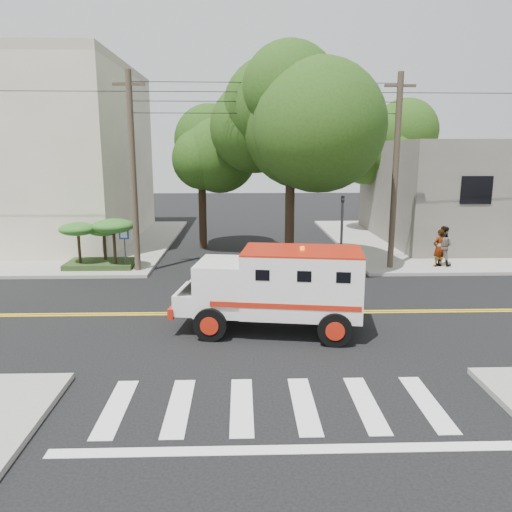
{
  "coord_description": "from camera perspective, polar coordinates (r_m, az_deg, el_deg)",
  "views": [
    {
      "loc": [
        -0.79,
        -16.72,
        5.62
      ],
      "look_at": [
        -0.22,
        2.11,
        1.6
      ],
      "focal_mm": 35.0,
      "sensor_mm": 36.0,
      "label": 1
    }
  ],
  "objects": [
    {
      "name": "building_left",
      "position": [
        34.97,
        -27.06,
        9.98
      ],
      "size": [
        16.0,
        14.0,
        10.0
      ],
      "primitive_type": "cube",
      "color": "#B8B297",
      "rests_on": "sidewalk_nw"
    },
    {
      "name": "tree_main",
      "position": [
        23.15,
        5.23,
        15.91
      ],
      "size": [
        6.08,
        5.7,
        9.85
      ],
      "color": "black",
      "rests_on": "ground"
    },
    {
      "name": "tree_left",
      "position": [
        28.57,
        -5.66,
        12.2
      ],
      "size": [
        4.48,
        4.2,
        7.7
      ],
      "color": "black",
      "rests_on": "ground"
    },
    {
      "name": "tree_right",
      "position": [
        33.9,
        15.13,
        12.43
      ],
      "size": [
        4.8,
        4.5,
        8.2
      ],
      "color": "black",
      "rests_on": "ground"
    },
    {
      "name": "ground",
      "position": [
        17.66,
        0.92,
        -6.51
      ],
      "size": [
        100.0,
        100.0,
        0.0
      ],
      "primitive_type": "plane",
      "color": "black",
      "rests_on": "ground"
    },
    {
      "name": "utility_pole_right",
      "position": [
        24.02,
        15.62,
        8.93
      ],
      "size": [
        0.28,
        0.28,
        9.0
      ],
      "primitive_type": "cylinder",
      "color": "#382D23",
      "rests_on": "ground"
    },
    {
      "name": "pedestrian_b",
      "position": [
        25.54,
        20.55,
        1.09
      ],
      "size": [
        1.18,
        1.12,
        1.92
      ],
      "primitive_type": "imported",
      "rotation": [
        0.0,
        0.0,
        2.54
      ],
      "color": "gray",
      "rests_on": "sidewalk_ne"
    },
    {
      "name": "pedestrian_a",
      "position": [
        25.29,
        20.16,
        0.88
      ],
      "size": [
        0.78,
        0.67,
        1.79
      ],
      "primitive_type": "imported",
      "rotation": [
        0.0,
        0.0,
        3.59
      ],
      "color": "gray",
      "rests_on": "sidewalk_ne"
    },
    {
      "name": "sidewalk_ne",
      "position": [
        33.89,
        23.24,
        1.64
      ],
      "size": [
        17.0,
        17.0,
        0.15
      ],
      "primitive_type": "cube",
      "color": "gray",
      "rests_on": "ground"
    },
    {
      "name": "sidewalk_nw",
      "position": [
        33.25,
        -24.19,
        1.37
      ],
      "size": [
        17.0,
        17.0,
        0.15
      ],
      "primitive_type": "cube",
      "color": "gray",
      "rests_on": "ground"
    },
    {
      "name": "utility_pole_left",
      "position": [
        23.25,
        -13.85,
        8.94
      ],
      "size": [
        0.28,
        0.28,
        9.0
      ],
      "primitive_type": "cylinder",
      "color": "#382D23",
      "rests_on": "ground"
    },
    {
      "name": "building_right",
      "position": [
        34.63,
        25.58,
        6.78
      ],
      "size": [
        14.0,
        12.0,
        6.0
      ],
      "primitive_type": "cube",
      "color": "#5E5A51",
      "rests_on": "sidewalk_ne"
    },
    {
      "name": "traffic_signal",
      "position": [
        23.04,
        9.78,
        3.4
      ],
      "size": [
        0.15,
        0.18,
        3.6
      ],
      "color": "#3F3F42",
      "rests_on": "ground"
    },
    {
      "name": "accessibility_sign",
      "position": [
        23.91,
        -14.8,
        1.39
      ],
      "size": [
        0.45,
        0.1,
        2.02
      ],
      "color": "#3F3F42",
      "rests_on": "ground"
    },
    {
      "name": "armored_truck",
      "position": [
        15.52,
        2.46,
        -3.35
      ],
      "size": [
        6.05,
        3.04,
        2.64
      ],
      "rotation": [
        0.0,
        0.0,
        -0.15
      ],
      "color": "silver",
      "rests_on": "ground"
    },
    {
      "name": "palm_planter",
      "position": [
        24.6,
        -17.41,
        2.19
      ],
      "size": [
        3.52,
        2.63,
        2.36
      ],
      "color": "#1E3314",
      "rests_on": "sidewalk_nw"
    }
  ]
}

